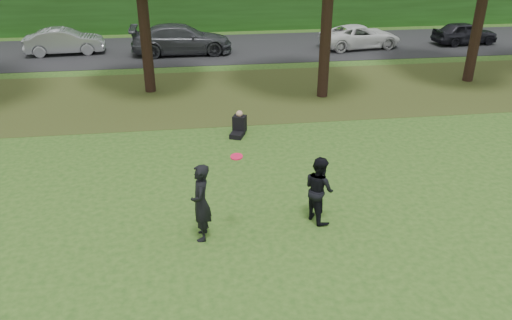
{
  "coord_description": "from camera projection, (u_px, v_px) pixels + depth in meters",
  "views": [
    {
      "loc": [
        -1.32,
        -6.67,
        6.63
      ],
      "look_at": [
        0.15,
        4.11,
        1.3
      ],
      "focal_mm": 35.0,
      "sensor_mm": 36.0,
      "label": 1
    }
  ],
  "objects": [
    {
      "name": "parked_cars",
      "position": [
        180.0,
        41.0,
        26.35
      ],
      "size": [
        34.71,
        3.39,
        1.53
      ],
      "color": "black",
      "rests_on": "street"
    },
    {
      "name": "street",
      "position": [
        212.0,
        49.0,
        27.7
      ],
      "size": [
        70.0,
        7.0,
        0.02
      ],
      "primitive_type": "cube",
      "color": "black",
      "rests_on": "ground"
    },
    {
      "name": "player_left",
      "position": [
        201.0,
        203.0,
        11.05
      ],
      "size": [
        0.49,
        0.7,
        1.84
      ],
      "primitive_type": "imported",
      "rotation": [
        0.0,
        0.0,
        -1.64
      ],
      "color": "black",
      "rests_on": "ground"
    },
    {
      "name": "leaf_litter",
      "position": [
        223.0,
        95.0,
        20.58
      ],
      "size": [
        60.0,
        7.0,
        0.01
      ],
      "primitive_type": "cube",
      "color": "#413717",
      "rests_on": "ground"
    },
    {
      "name": "seated_person",
      "position": [
        239.0,
        126.0,
        16.71
      ],
      "size": [
        0.66,
        0.83,
        0.83
      ],
      "rotation": [
        0.0,
        0.0,
        -0.39
      ],
      "color": "black",
      "rests_on": "ground"
    },
    {
      "name": "frisbee",
      "position": [
        237.0,
        157.0,
        10.65
      ],
      "size": [
        0.27,
        0.27,
        0.07
      ],
      "color": "#E51341",
      "rests_on": "ground"
    },
    {
      "name": "player_right",
      "position": [
        319.0,
        189.0,
        11.79
      ],
      "size": [
        0.88,
        0.98,
        1.66
      ],
      "primitive_type": "imported",
      "rotation": [
        0.0,
        0.0,
        1.94
      ],
      "color": "black",
      "rests_on": "ground"
    }
  ]
}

